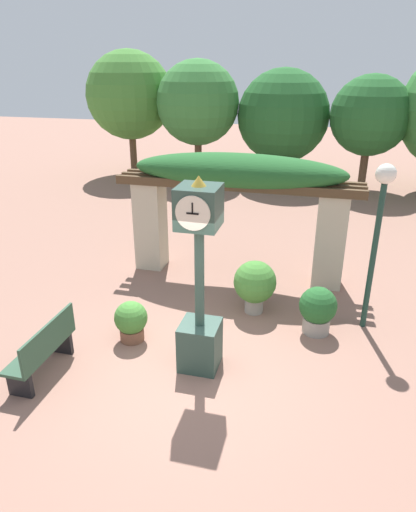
% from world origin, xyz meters
% --- Properties ---
extents(ground_plane, '(60.00, 60.00, 0.00)m').
position_xyz_m(ground_plane, '(0.00, 0.00, 0.00)').
color(ground_plane, '#8E6656').
extents(pedestal_clock, '(0.60, 0.63, 3.05)m').
position_xyz_m(pedestal_clock, '(0.12, 0.23, 1.38)').
color(pedestal_clock, '#2D473D').
rests_on(pedestal_clock, ground).
extents(pergola, '(5.19, 1.21, 2.72)m').
position_xyz_m(pergola, '(0.00, 3.67, 1.99)').
color(pergola, '#BCB299').
rests_on(pergola, ground).
extents(potted_plant_near_left, '(0.81, 0.81, 1.04)m').
position_xyz_m(potted_plant_near_left, '(0.68, 2.11, 0.60)').
color(potted_plant_near_left, gray).
rests_on(potted_plant_near_left, ground).
extents(potted_plant_near_right, '(0.57, 0.57, 0.72)m').
position_xyz_m(potted_plant_near_right, '(-1.21, 0.63, 0.38)').
color(potted_plant_near_right, brown).
rests_on(potted_plant_near_right, ground).
extents(potted_plant_far_left, '(0.66, 0.66, 0.86)m').
position_xyz_m(potted_plant_far_left, '(1.86, 1.68, 0.46)').
color(potted_plant_far_left, gray).
rests_on(potted_plant_far_left, ground).
extents(park_bench, '(0.42, 1.37, 0.89)m').
position_xyz_m(park_bench, '(-2.12, -0.56, 0.43)').
color(park_bench, '#2D4C38').
rests_on(park_bench, ground).
extents(lamp_post, '(0.33, 0.33, 2.97)m').
position_xyz_m(lamp_post, '(2.69, 2.10, 2.17)').
color(lamp_post, '#19382D').
rests_on(lamp_post, ground).
extents(tree_line, '(16.09, 4.32, 5.07)m').
position_xyz_m(tree_line, '(0.84, 12.27, 2.89)').
color(tree_line, brown).
rests_on(tree_line, ground).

